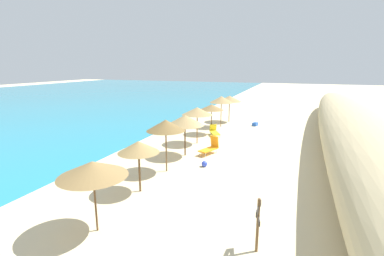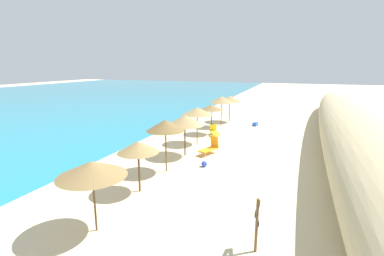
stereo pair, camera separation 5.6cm
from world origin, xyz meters
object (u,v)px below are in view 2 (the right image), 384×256
(beach_umbrella_6, at_px, (222,100))
(lounge_chair_1, at_px, (210,147))
(wooden_signpost, at_px, (257,221))
(beach_umbrella_1, at_px, (138,147))
(cooler_box, at_px, (255,124))
(beach_umbrella_0, at_px, (92,169))
(lounge_chair_0, at_px, (214,131))
(beach_umbrella_2, at_px, (165,125))
(beach_umbrella_4, at_px, (197,111))
(beach_umbrella_3, at_px, (185,120))
(beach_ball, at_px, (204,164))
(beach_umbrella_7, at_px, (230,99))
(beach_umbrella_5, at_px, (212,107))

(beach_umbrella_6, distance_m, lounge_chair_1, 8.88)
(beach_umbrella_6, distance_m, wooden_signpost, 18.67)
(lounge_chair_1, bearing_deg, beach_umbrella_1, 98.67)
(beach_umbrella_1, xyz_separation_m, cooler_box, (16.72, -2.95, -2.00))
(cooler_box, bearing_deg, wooden_signpost, -171.77)
(beach_umbrella_6, height_order, cooler_box, beach_umbrella_6)
(beach_umbrella_0, distance_m, wooden_signpost, 5.71)
(lounge_chair_0, bearing_deg, beach_umbrella_2, 59.38)
(beach_umbrella_1, xyz_separation_m, beach_umbrella_4, (8.79, 0.27, 0.30))
(beach_umbrella_3, bearing_deg, lounge_chair_1, -57.70)
(beach_umbrella_1, xyz_separation_m, beach_umbrella_6, (15.15, 0.09, 0.47))
(beach_umbrella_0, height_order, beach_ball, beach_umbrella_0)
(beach_umbrella_2, height_order, beach_umbrella_7, beach_umbrella_2)
(beach_umbrella_7, bearing_deg, beach_umbrella_3, 179.51)
(beach_umbrella_5, bearing_deg, beach_umbrella_4, 177.55)
(wooden_signpost, distance_m, beach_ball, 7.81)
(beach_umbrella_0, bearing_deg, beach_umbrella_4, 2.37)
(beach_umbrella_4, bearing_deg, beach_umbrella_5, -2.45)
(beach_umbrella_1, relative_size, beach_umbrella_2, 0.83)
(beach_umbrella_0, height_order, beach_umbrella_5, beach_umbrella_0)
(beach_umbrella_4, bearing_deg, beach_ball, -155.66)
(cooler_box, bearing_deg, beach_umbrella_5, 146.40)
(beach_umbrella_4, distance_m, beach_umbrella_5, 3.30)
(beach_umbrella_0, xyz_separation_m, beach_umbrella_3, (9.11, 0.27, 0.01))
(beach_umbrella_1, bearing_deg, beach_umbrella_4, 1.77)
(cooler_box, bearing_deg, beach_umbrella_2, 168.25)
(beach_ball, bearing_deg, cooler_box, -5.16)
(beach_umbrella_4, relative_size, lounge_chair_0, 1.65)
(beach_umbrella_5, xyz_separation_m, lounge_chair_1, (-5.41, -1.55, -1.86))
(beach_umbrella_7, bearing_deg, wooden_signpost, -164.48)
(lounge_chair_0, bearing_deg, beach_umbrella_4, 49.37)
(beach_umbrella_5, height_order, wooden_signpost, beach_umbrella_5)
(beach_ball, bearing_deg, lounge_chair_1, 9.19)
(lounge_chair_1, relative_size, beach_ball, 4.71)
(lounge_chair_1, xyz_separation_m, beach_ball, (-2.50, -0.40, -0.28))
(lounge_chair_1, bearing_deg, wooden_signpost, 135.80)
(beach_umbrella_2, distance_m, beach_umbrella_6, 12.38)
(beach_umbrella_7, relative_size, wooden_signpost, 1.49)
(lounge_chair_0, xyz_separation_m, beach_ball, (-7.38, -1.53, -0.18))
(beach_umbrella_2, distance_m, lounge_chair_1, 4.67)
(beach_umbrella_3, bearing_deg, beach_umbrella_6, 0.34)
(beach_umbrella_6, relative_size, lounge_chair_0, 1.76)
(beach_umbrella_2, bearing_deg, cooler_box, -11.75)
(beach_umbrella_1, height_order, beach_umbrella_7, beach_umbrella_7)
(beach_umbrella_1, relative_size, beach_umbrella_5, 0.95)
(beach_umbrella_3, relative_size, lounge_chair_1, 1.65)
(lounge_chair_1, bearing_deg, beach_umbrella_0, 103.91)
(beach_umbrella_2, bearing_deg, lounge_chair_0, -1.60)
(beach_umbrella_6, height_order, beach_ball, beach_umbrella_6)
(wooden_signpost, xyz_separation_m, beach_ball, (6.70, 3.92, -0.91))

